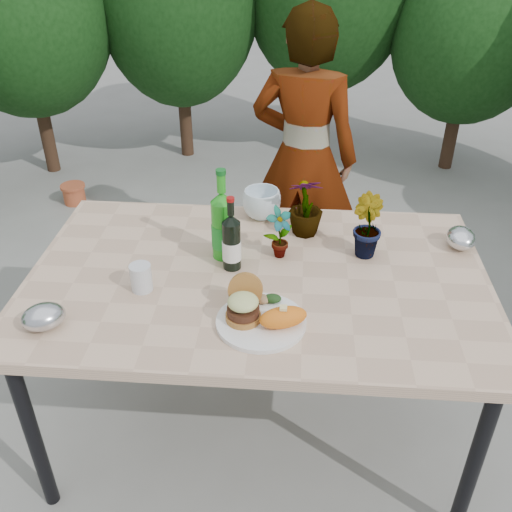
# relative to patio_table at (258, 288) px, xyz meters

# --- Properties ---
(ground) EXTENTS (80.00, 80.00, 0.00)m
(ground) POSITION_rel_patio_table_xyz_m (0.00, 0.00, -0.69)
(ground) COLOR slate
(ground) RESTS_ON ground
(patio_table) EXTENTS (1.60, 1.00, 0.75)m
(patio_table) POSITION_rel_patio_table_xyz_m (0.00, 0.00, 0.00)
(patio_table) COLOR tan
(patio_table) RESTS_ON ground
(shrub_hedge) EXTENTS (6.77, 5.02, 2.13)m
(shrub_hedge) POSITION_rel_patio_table_xyz_m (0.15, 1.70, 0.42)
(shrub_hedge) COLOR #382316
(shrub_hedge) RESTS_ON ground
(dinner_plate) EXTENTS (0.28, 0.28, 0.01)m
(dinner_plate) POSITION_rel_patio_table_xyz_m (0.03, -0.26, 0.06)
(dinner_plate) COLOR white
(dinner_plate) RESTS_ON patio_table
(burger_stack) EXTENTS (0.11, 0.16, 0.11)m
(burger_stack) POSITION_rel_patio_table_xyz_m (-0.02, -0.24, 0.12)
(burger_stack) COLOR #B7722D
(burger_stack) RESTS_ON dinner_plate
(sweet_potato) EXTENTS (0.17, 0.12, 0.06)m
(sweet_potato) POSITION_rel_patio_table_xyz_m (0.10, -0.28, 0.10)
(sweet_potato) COLOR orange
(sweet_potato) RESTS_ON dinner_plate
(grilled_veg) EXTENTS (0.08, 0.05, 0.03)m
(grilled_veg) POSITION_rel_patio_table_xyz_m (0.05, -0.17, 0.09)
(grilled_veg) COLOR olive
(grilled_veg) RESTS_ON dinner_plate
(wine_bottle) EXTENTS (0.07, 0.07, 0.28)m
(wine_bottle) POSITION_rel_patio_table_xyz_m (-0.09, 0.04, 0.16)
(wine_bottle) COLOR black
(wine_bottle) RESTS_ON patio_table
(sparkling_water) EXTENTS (0.08, 0.08, 0.34)m
(sparkling_water) POSITION_rel_patio_table_xyz_m (-0.13, 0.11, 0.18)
(sparkling_water) COLOR #21991B
(sparkling_water) RESTS_ON patio_table
(plastic_cup) EXTENTS (0.07, 0.07, 0.09)m
(plastic_cup) POSITION_rel_patio_table_xyz_m (-0.38, -0.11, 0.10)
(plastic_cup) COLOR silver
(plastic_cup) RESTS_ON patio_table
(seedling_left) EXTENTS (0.12, 0.12, 0.20)m
(seedling_left) POSITION_rel_patio_table_xyz_m (0.07, 0.12, 0.16)
(seedling_left) COLOR #24581E
(seedling_left) RESTS_ON patio_table
(seedling_mid) EXTENTS (0.15, 0.16, 0.23)m
(seedling_mid) POSITION_rel_patio_table_xyz_m (0.38, 0.17, 0.17)
(seedling_mid) COLOR #27511C
(seedling_mid) RESTS_ON patio_table
(seedling_right) EXTENTS (0.15, 0.15, 0.23)m
(seedling_right) POSITION_rel_patio_table_xyz_m (0.16, 0.30, 0.17)
(seedling_right) COLOR #21591E
(seedling_right) RESTS_ON patio_table
(blue_bowl) EXTENTS (0.18, 0.18, 0.12)m
(blue_bowl) POSITION_rel_patio_table_xyz_m (-0.02, 0.41, 0.12)
(blue_bowl) COLOR silver
(blue_bowl) RESTS_ON patio_table
(foil_packet_left) EXTENTS (0.17, 0.16, 0.08)m
(foil_packet_left) POSITION_rel_patio_table_xyz_m (-0.63, -0.33, 0.10)
(foil_packet_left) COLOR #B4B6BC
(foil_packet_left) RESTS_ON patio_table
(foil_packet_right) EXTENTS (0.11, 0.14, 0.08)m
(foil_packet_right) POSITION_rel_patio_table_xyz_m (0.74, 0.24, 0.10)
(foil_packet_right) COLOR silver
(foil_packet_right) RESTS_ON patio_table
(person) EXTENTS (0.60, 0.45, 1.48)m
(person) POSITION_rel_patio_table_xyz_m (0.15, 1.06, 0.05)
(person) COLOR #A06750
(person) RESTS_ON ground
(terracotta_pot) EXTENTS (0.17, 0.17, 0.14)m
(terracotta_pot) POSITION_rel_patio_table_xyz_m (-1.44, 1.86, -0.62)
(terracotta_pot) COLOR #B3502E
(terracotta_pot) RESTS_ON ground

